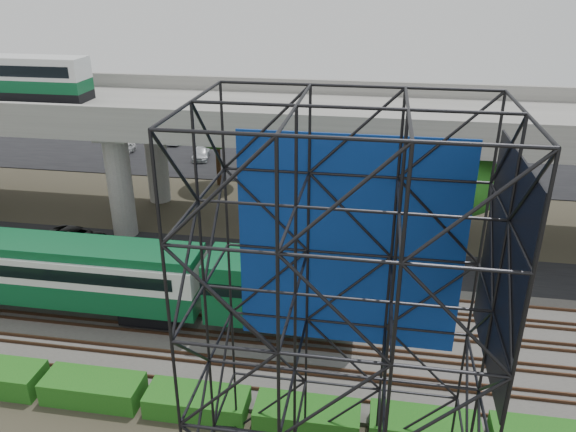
# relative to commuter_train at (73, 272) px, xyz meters

# --- Properties ---
(ground) EXTENTS (140.00, 140.00, 0.00)m
(ground) POSITION_rel_commuter_train_xyz_m (8.08, -2.00, -2.88)
(ground) COLOR #474233
(ground) RESTS_ON ground
(ballast_bed) EXTENTS (90.00, 12.00, 0.20)m
(ballast_bed) POSITION_rel_commuter_train_xyz_m (8.08, 0.00, -2.78)
(ballast_bed) COLOR slate
(ballast_bed) RESTS_ON ground
(service_road) EXTENTS (90.00, 5.00, 0.08)m
(service_road) POSITION_rel_commuter_train_xyz_m (8.08, 8.50, -2.84)
(service_road) COLOR black
(service_road) RESTS_ON ground
(parking_lot) EXTENTS (90.00, 18.00, 0.08)m
(parking_lot) POSITION_rel_commuter_train_xyz_m (8.08, 32.00, -2.84)
(parking_lot) COLOR black
(parking_lot) RESTS_ON ground
(harbor_water) EXTENTS (140.00, 40.00, 0.03)m
(harbor_water) POSITION_rel_commuter_train_xyz_m (8.08, 54.00, -2.87)
(harbor_water) COLOR #446370
(harbor_water) RESTS_ON ground
(rail_tracks) EXTENTS (90.00, 9.52, 0.16)m
(rail_tracks) POSITION_rel_commuter_train_xyz_m (8.08, -0.00, -2.60)
(rail_tracks) COLOR #472D1E
(rail_tracks) RESTS_ON ballast_bed
(commuter_train) EXTENTS (29.30, 3.06, 4.30)m
(commuter_train) POSITION_rel_commuter_train_xyz_m (0.00, 0.00, 0.00)
(commuter_train) COLOR black
(commuter_train) RESTS_ON rail_tracks
(overpass) EXTENTS (80.00, 12.00, 12.40)m
(overpass) POSITION_rel_commuter_train_xyz_m (6.65, 14.00, 5.33)
(overpass) COLOR #9E9B93
(overpass) RESTS_ON ground
(scaffold_tower) EXTENTS (9.36, 6.36, 15.00)m
(scaffold_tower) POSITION_rel_commuter_train_xyz_m (15.59, -9.98, 4.59)
(scaffold_tower) COLOR black
(scaffold_tower) RESTS_ON ground
(hedge_strip) EXTENTS (34.60, 1.80, 1.20)m
(hedge_strip) POSITION_rel_commuter_train_xyz_m (9.08, -6.30, -2.32)
(hedge_strip) COLOR #145915
(hedge_strip) RESTS_ON ground
(trees) EXTENTS (40.94, 16.94, 7.69)m
(trees) POSITION_rel_commuter_train_xyz_m (3.41, 14.17, 2.69)
(trees) COLOR #382314
(trees) RESTS_ON ground
(suv) EXTENTS (5.21, 3.08, 1.36)m
(suv) POSITION_rel_commuter_train_xyz_m (-4.40, 7.95, -2.12)
(suv) COLOR black
(suv) RESTS_ON service_road
(parked_cars) EXTENTS (39.11, 9.66, 1.30)m
(parked_cars) POSITION_rel_commuter_train_xyz_m (9.30, 31.88, -2.18)
(parked_cars) COLOR silver
(parked_cars) RESTS_ON parking_lot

